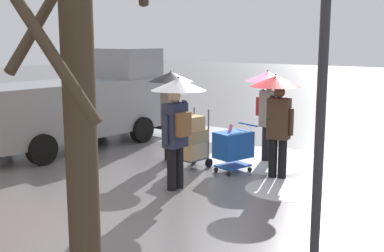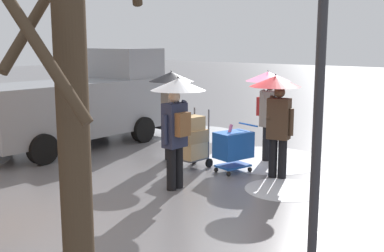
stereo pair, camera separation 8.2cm
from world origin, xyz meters
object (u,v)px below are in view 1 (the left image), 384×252
pedestrian_white_side (268,95)px  bare_tree_near (81,133)px  pedestrian_pink_side (277,102)px  pedestrian_far_side (177,108)px  street_lamp (322,77)px  cargo_van_parked_right (80,103)px  shopping_cart_vendor (233,146)px  pedestrian_black_side (170,94)px  hand_dolly_boxes (192,140)px

pedestrian_white_side → bare_tree_near: size_ratio=0.51×
pedestrian_pink_side → pedestrian_white_side: bearing=-51.1°
pedestrian_far_side → street_lamp: street_lamp is taller
cargo_van_parked_right → pedestrian_far_side: 4.75m
bare_tree_near → street_lamp: (-0.31, -3.27, 0.24)m
bare_tree_near → street_lamp: 3.29m
shopping_cart_vendor → pedestrian_pink_side: pedestrian_pink_side is taller
pedestrian_pink_side → pedestrian_white_side: same height
pedestrian_black_side → pedestrian_far_side: 2.15m
pedestrian_black_side → pedestrian_far_side: bearing=136.8°
cargo_van_parked_right → pedestrian_white_side: cargo_van_parked_right is taller
pedestrian_black_side → street_lamp: (-5.02, 2.67, 0.79)m
cargo_van_parked_right → bare_tree_near: (-7.75, 5.61, 0.95)m
shopping_cart_vendor → pedestrian_white_side: pedestrian_white_side is taller
shopping_cart_vendor → street_lamp: bearing=139.5°
cargo_van_parked_right → shopping_cart_vendor: cargo_van_parked_right is taller
hand_dolly_boxes → pedestrian_white_side: pedestrian_white_side is taller
pedestrian_white_side → street_lamp: bearing=128.5°
pedestrian_black_side → bare_tree_near: (-4.72, 5.94, 0.55)m
pedestrian_white_side → pedestrian_far_side: bearing=88.3°
hand_dolly_boxes → bare_tree_near: bare_tree_near is taller
pedestrian_pink_side → pedestrian_far_side: bearing=62.1°
cargo_van_parked_right → pedestrian_pink_side: cargo_van_parked_right is taller
pedestrian_white_side → pedestrian_far_side: size_ratio=1.00×
pedestrian_black_side → pedestrian_white_side: (-1.66, -1.56, -0.01)m
hand_dolly_boxes → street_lamp: (-4.24, 2.54, 1.73)m
cargo_van_parked_right → pedestrian_far_side: cargo_van_parked_right is taller
cargo_van_parked_right → pedestrian_white_side: (-4.69, -1.89, 0.39)m
hand_dolly_boxes → bare_tree_near: size_ratio=0.31×
bare_tree_near → pedestrian_white_side: bearing=-67.8°
hand_dolly_boxes → pedestrian_pink_side: bearing=-162.5°
pedestrian_pink_side → shopping_cart_vendor: bearing=15.2°
cargo_van_parked_right → hand_dolly_boxes: (-3.81, -0.20, -0.54)m
pedestrian_white_side → bare_tree_near: bearing=112.2°
pedestrian_pink_side → hand_dolly_boxes: bearing=17.5°
cargo_van_parked_right → pedestrian_black_side: cargo_van_parked_right is taller
hand_dolly_boxes → bare_tree_near: 7.17m
pedestrian_pink_side → pedestrian_far_side: 2.15m
shopping_cart_vendor → hand_dolly_boxes: bearing=19.7°
pedestrian_pink_side → cargo_van_parked_right: bearing=7.8°
shopping_cart_vendor → cargo_van_parked_right: bearing=6.3°
bare_tree_near → street_lamp: bare_tree_near is taller
pedestrian_far_side → pedestrian_pink_side: bearing=-117.9°
bare_tree_near → street_lamp: bearing=-95.4°
bare_tree_near → pedestrian_pink_side: bearing=-71.4°
shopping_cart_vendor → pedestrian_black_side: pedestrian_black_side is taller
pedestrian_pink_side → street_lamp: size_ratio=0.56×
street_lamp → pedestrian_black_side: bearing=-28.0°
bare_tree_near → hand_dolly_boxes: bearing=-55.9°
hand_dolly_boxes → bare_tree_near: bearing=124.1°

